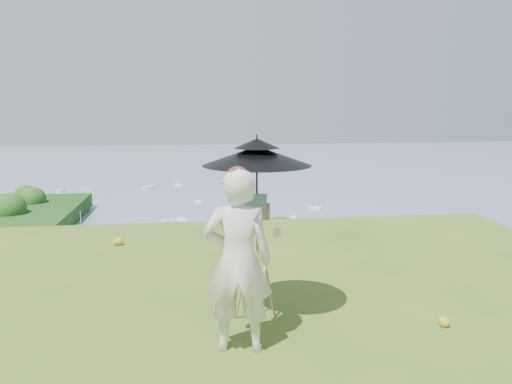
{
  "coord_description": "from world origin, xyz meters",
  "views": [
    {
      "loc": [
        1.03,
        -2.76,
        2.3
      ],
      "look_at": [
        1.99,
        4.65,
        0.99
      ],
      "focal_mm": 35.0,
      "sensor_mm": 36.0,
      "label": 1
    }
  ],
  "objects": [
    {
      "name": "shoreline_tier",
      "position": [
        0.0,
        75.0,
        -36.0
      ],
      "size": [
        170.0,
        28.0,
        8.0
      ],
      "primitive_type": "cube",
      "color": "slate",
      "rests_on": "bay_water"
    },
    {
      "name": "bay_water",
      "position": [
        0.0,
        240.0,
        -34.0
      ],
      "size": [
        700.0,
        700.0,
        0.0
      ],
      "primitive_type": "plane",
      "color": "slate",
      "rests_on": "ground"
    },
    {
      "name": "slope_trees",
      "position": [
        0.0,
        35.0,
        -15.0
      ],
      "size": [
        110.0,
        50.0,
        6.0
      ],
      "primitive_type": null,
      "color": "#1A4E17",
      "rests_on": "forest_slope"
    },
    {
      "name": "harbor_town",
      "position": [
        0.0,
        75.0,
        -29.5
      ],
      "size": [
        110.0,
        22.0,
        5.0
      ],
      "primitive_type": null,
      "color": "silver",
      "rests_on": "shoreline_tier"
    },
    {
      "name": "moored_boats",
      "position": [
        -12.5,
        161.0,
        -33.65
      ],
      "size": [
        140.0,
        140.0,
        0.7
      ],
      "primitive_type": null,
      "color": "white",
      "rests_on": "bay_water"
    },
    {
      "name": "painter",
      "position": [
        1.43,
        1.65,
        0.87
      ],
      "size": [
        0.69,
        0.5,
        1.74
      ],
      "primitive_type": "imported",
      "rotation": [
        0.0,
        0.0,
        3.01
      ],
      "color": "beige",
      "rests_on": "ground"
    },
    {
      "name": "field_easel",
      "position": [
        1.68,
        2.21,
        0.71
      ],
      "size": [
        0.67,
        0.67,
        1.41
      ],
      "primitive_type": null,
      "rotation": [
        0.0,
        0.0,
        -0.3
      ],
      "color": "brown",
      "rests_on": "ground"
    },
    {
      "name": "sun_umbrella",
      "position": [
        1.68,
        2.24,
        1.58
      ],
      "size": [
        1.41,
        1.41,
        0.84
      ],
      "primitive_type": null,
      "rotation": [
        0.0,
        0.0,
        -0.31
      ],
      "color": "black",
      "rests_on": "field_easel"
    },
    {
      "name": "painter_cap",
      "position": [
        1.43,
        1.65,
        1.69
      ],
      "size": [
        0.24,
        0.28,
        0.1
      ],
      "primitive_type": null,
      "rotation": [
        0.0,
        0.0,
        -0.09
      ],
      "color": "pink",
      "rests_on": "painter"
    }
  ]
}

